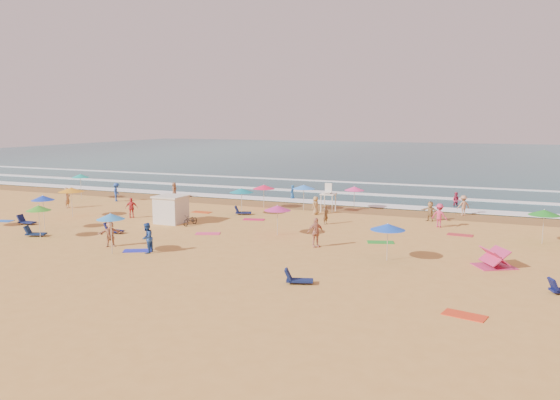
% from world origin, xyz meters
% --- Properties ---
extents(ground, '(220.00, 220.00, 0.00)m').
position_xyz_m(ground, '(0.00, 0.00, 0.00)').
color(ground, gold).
rests_on(ground, ground).
extents(ocean, '(220.00, 140.00, 0.18)m').
position_xyz_m(ocean, '(0.00, 84.00, 0.00)').
color(ocean, '#0C4756').
rests_on(ocean, ground).
extents(wet_sand, '(220.00, 220.00, 0.00)m').
position_xyz_m(wet_sand, '(0.00, 12.50, 0.01)').
color(wet_sand, olive).
rests_on(wet_sand, ground).
extents(surf_foam, '(200.00, 18.70, 0.05)m').
position_xyz_m(surf_foam, '(0.00, 21.32, 0.10)').
color(surf_foam, white).
rests_on(surf_foam, ground).
extents(cabana, '(2.00, 2.00, 2.00)m').
position_xyz_m(cabana, '(-5.90, 1.06, 1.00)').
color(cabana, silver).
rests_on(cabana, ground).
extents(cabana_roof, '(2.20, 2.20, 0.12)m').
position_xyz_m(cabana_roof, '(-5.90, 1.06, 2.06)').
color(cabana_roof, silver).
rests_on(cabana_roof, cabana).
extents(bicycle, '(0.74, 1.60, 0.81)m').
position_xyz_m(bicycle, '(-4.00, 0.76, 0.41)').
color(bicycle, black).
rests_on(bicycle, ground).
extents(lifeguard_stand, '(1.20, 1.20, 2.10)m').
position_xyz_m(lifeguard_stand, '(3.78, 10.51, 1.05)').
color(lifeguard_stand, white).
rests_on(lifeguard_stand, ground).
extents(beach_umbrellas, '(49.57, 26.81, 0.80)m').
position_xyz_m(beach_umbrellas, '(0.58, 1.84, 2.09)').
color(beach_umbrellas, green).
rests_on(beach_umbrellas, ground).
extents(loungers, '(40.07, 17.35, 0.34)m').
position_xyz_m(loungers, '(4.61, -2.77, 0.17)').
color(loungers, '#0E1746').
rests_on(loungers, ground).
extents(towels, '(43.64, 20.85, 0.03)m').
position_xyz_m(towels, '(-2.95, -3.38, 0.01)').
color(towels, red).
rests_on(towels, ground).
extents(beachgoers, '(43.20, 28.47, 2.11)m').
position_xyz_m(beachgoers, '(-1.51, 3.84, 0.83)').
color(beachgoers, tan).
rests_on(beachgoers, ground).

